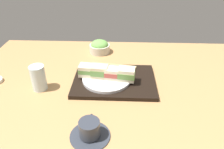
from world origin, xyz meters
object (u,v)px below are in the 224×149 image
(sandwich_inner_far, at_px, (100,71))
(salad_bowl, at_px, (100,47))
(sandwich_inner_near, at_px, (113,73))
(sandwich_farmost, at_px, (87,70))
(coffee_cup, at_px, (90,130))
(drinking_glass, at_px, (38,78))
(sandwich_plate, at_px, (107,79))
(sandwich_nearmost, at_px, (126,74))
(chopsticks_pair, at_px, (114,65))

(sandwich_inner_far, xyz_separation_m, salad_bowl, (0.03, -0.31, -0.02))
(sandwich_inner_near, relative_size, sandwich_farmost, 0.99)
(coffee_cup, xyz_separation_m, drinking_glass, (0.25, -0.26, 0.03))
(sandwich_inner_far, distance_m, sandwich_farmost, 0.06)
(coffee_cup, bearing_deg, sandwich_farmost, -80.86)
(sandwich_inner_near, height_order, sandwich_inner_far, sandwich_inner_far)
(salad_bowl, bearing_deg, sandwich_plate, 100.73)
(sandwich_nearmost, height_order, coffee_cup, sandwich_nearmost)
(sandwich_farmost, xyz_separation_m, chopsticks_pair, (-0.11, -0.11, -0.04))
(sandwich_plate, relative_size, sandwich_nearmost, 2.72)
(sandwich_nearmost, height_order, sandwich_inner_far, sandwich_nearmost)
(sandwich_inner_near, bearing_deg, sandwich_plate, -9.43)
(sandwich_nearmost, xyz_separation_m, chopsticks_pair, (0.06, -0.14, -0.04))
(sandwich_farmost, relative_size, drinking_glass, 0.69)
(sandwich_nearmost, bearing_deg, drinking_glass, 6.17)
(sandwich_inner_near, height_order, salad_bowl, sandwich_inner_near)
(sandwich_nearmost, height_order, sandwich_inner_near, sandwich_nearmost)
(sandwich_farmost, xyz_separation_m, salad_bowl, (-0.03, -0.30, -0.02))
(sandwich_nearmost, height_order, salad_bowl, sandwich_nearmost)
(sandwich_nearmost, relative_size, sandwich_farmost, 1.03)
(sandwich_nearmost, bearing_deg, chopsticks_pair, -66.89)
(sandwich_nearmost, distance_m, coffee_cup, 0.32)
(sandwich_plate, xyz_separation_m, sandwich_farmost, (0.09, -0.01, 0.03))
(sandwich_plate, distance_m, sandwich_nearmost, 0.10)
(sandwich_inner_far, bearing_deg, sandwich_nearmost, 170.57)
(coffee_cup, bearing_deg, sandwich_inner_near, -101.70)
(sandwich_plate, xyz_separation_m, drinking_glass, (0.28, 0.05, 0.03))
(sandwich_inner_near, bearing_deg, salad_bowl, -74.46)
(sandwich_inner_near, bearing_deg, sandwich_farmost, -9.43)
(sandwich_inner_near, xyz_separation_m, drinking_glass, (0.31, 0.05, -0.00))
(sandwich_nearmost, height_order, drinking_glass, drinking_glass)
(sandwich_inner_far, xyz_separation_m, sandwich_farmost, (0.06, -0.01, -0.00))
(sandwich_inner_near, distance_m, coffee_cup, 0.32)
(sandwich_farmost, height_order, chopsticks_pair, sandwich_farmost)
(chopsticks_pair, xyz_separation_m, coffee_cup, (0.06, 0.44, 0.01))
(coffee_cup, height_order, drinking_glass, drinking_glass)
(sandwich_inner_near, distance_m, sandwich_inner_far, 0.06)
(chopsticks_pair, bearing_deg, coffee_cup, 82.06)
(sandwich_inner_far, bearing_deg, salad_bowl, -84.40)
(coffee_cup, distance_m, drinking_glass, 0.36)
(sandwich_inner_near, bearing_deg, sandwich_inner_far, -9.43)
(sandwich_farmost, distance_m, coffee_cup, 0.33)
(sandwich_farmost, xyz_separation_m, drinking_glass, (0.20, 0.07, -0.00))
(sandwich_plate, relative_size, sandwich_inner_near, 2.84)
(sandwich_farmost, bearing_deg, coffee_cup, 99.14)
(sandwich_farmost, relative_size, coffee_cup, 0.57)
(sandwich_nearmost, distance_m, sandwich_inner_near, 0.06)
(sandwich_inner_far, height_order, coffee_cup, sandwich_inner_far)
(sandwich_plate, xyz_separation_m, sandwich_nearmost, (-0.09, 0.01, 0.03))
(sandwich_inner_near, distance_m, chopsticks_pair, 0.14)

